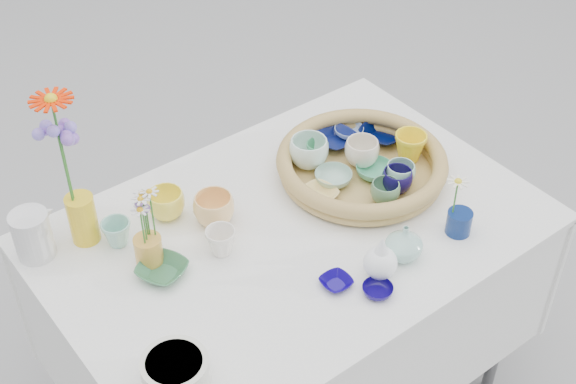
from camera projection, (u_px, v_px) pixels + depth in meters
wicker_tray at (362, 165)px, 2.21m from camera, size 0.47×0.47×0.08m
tray_ceramic_0 at (335, 139)px, 2.32m from camera, size 0.14×0.14×0.03m
tray_ceramic_1 at (384, 134)px, 2.34m from camera, size 0.15×0.15×0.03m
tray_ceramic_2 at (410, 147)px, 2.24m from camera, size 0.10×0.10×0.08m
tray_ceramic_3 at (374, 171)px, 2.20m from camera, size 0.11×0.11×0.03m
tray_ceramic_4 at (385, 192)px, 2.11m from camera, size 0.10×0.10×0.06m
tray_ceramic_5 at (333, 178)px, 2.18m from camera, size 0.13×0.13×0.03m
tray_ceramic_6 at (309, 152)px, 2.22m from camera, size 0.14×0.14×0.09m
tray_ceramic_7 at (362, 153)px, 2.23m from camera, size 0.10×0.10×0.08m
tray_ceramic_8 at (349, 131)px, 2.35m from camera, size 0.10×0.10×0.03m
tray_ceramic_9 at (397, 181)px, 2.14m from camera, size 0.11×0.11×0.07m
tray_ceramic_10 at (319, 195)px, 2.13m from camera, size 0.11×0.11×0.02m
tray_ceramic_11 at (400, 175)px, 2.16m from camera, size 0.11×0.11×0.06m
tray_ceramic_12 at (317, 152)px, 2.25m from camera, size 0.08×0.08×0.06m
loose_ceramic_0 at (166, 204)px, 2.09m from camera, size 0.13×0.13×0.08m
loose_ceramic_1 at (214, 210)px, 2.06m from camera, size 0.14×0.14×0.08m
loose_ceramic_2 at (162, 270)px, 1.94m from camera, size 0.15×0.15×0.03m
loose_ceramic_3 at (221, 242)px, 1.98m from camera, size 0.08×0.08×0.07m
loose_ceramic_4 at (336, 282)px, 1.91m from camera, size 0.08×0.08×0.02m
loose_ceramic_5 at (117, 233)px, 2.01m from camera, size 0.10×0.10×0.07m
loose_ceramic_6 at (378, 290)px, 1.89m from camera, size 0.08×0.08×0.02m
fluted_bowl at (175, 373)px, 1.68m from camera, size 0.16×0.16×0.07m
bud_vase_paleblue at (381, 256)px, 1.90m from camera, size 0.11×0.11×0.13m
bud_vase_seafoam at (404, 242)px, 1.96m from camera, size 0.10×0.10×0.10m
bud_vase_cobalt at (459, 222)px, 2.04m from camera, size 0.09×0.09×0.07m
single_daisy at (455, 197)px, 1.99m from camera, size 0.07×0.07×0.12m
tall_vase_yellow at (83, 219)px, 2.00m from camera, size 0.07×0.07×0.14m
gerbera at (63, 151)px, 1.87m from camera, size 0.15×0.15×0.31m
hydrangea at (66, 170)px, 1.89m from camera, size 0.09×0.09×0.26m
white_pitcher at (33, 235)px, 1.96m from camera, size 0.16×0.14×0.13m
daisy_cup at (149, 250)px, 1.96m from camera, size 0.07×0.07×0.07m
daisy_posy at (147, 218)px, 1.89m from camera, size 0.09×0.09×0.14m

